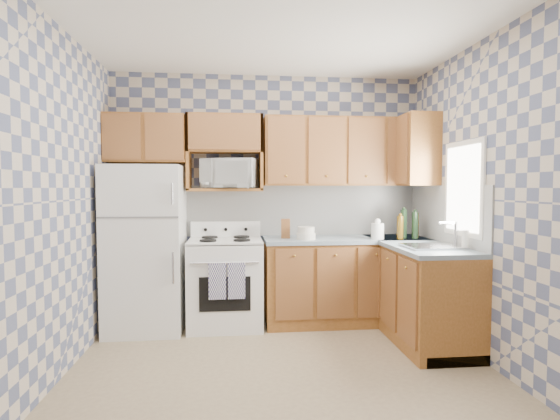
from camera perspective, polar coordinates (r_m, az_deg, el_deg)
The scene contains 30 objects.
floor at distance 3.62m, azimuth 0.47°, elevation -20.82°, with size 3.40×3.40×0.00m, color #7D684F.
back_wall at distance 4.91m, azimuth -1.61°, elevation 1.68°, with size 3.40×0.02×2.70m, color #505877.
right_wall at distance 3.89m, azimuth 26.21°, elevation 1.03°, with size 0.02×3.20×2.70m, color #505877.
backsplash_back at distance 4.95m, azimuth 3.02°, elevation -0.05°, with size 2.60×0.01×0.56m, color white.
backsplash_right at distance 4.59m, azimuth 20.75°, elevation -0.48°, with size 0.01×1.60×0.56m, color white.
refrigerator at distance 4.67m, azimuth -17.10°, elevation -4.79°, with size 0.75×0.70×1.68m, color white.
stove_body at distance 4.68m, azimuth -7.11°, elevation -9.52°, with size 0.76×0.65×0.90m, color white.
cooktop at distance 4.60m, azimuth -7.15°, elevation -3.99°, with size 0.76×0.65×0.03m, color silver.
backguard at distance 4.87m, azimuth -7.09°, elevation -2.48°, with size 0.76×0.08×0.17m, color white.
dish_towel_left at distance 4.32m, azimuth -8.18°, elevation -9.19°, with size 0.17×0.03×0.35m, color navy.
dish_towel_right at distance 4.32m, azimuth -5.69°, elevation -9.18°, with size 0.17×0.03×0.35m, color navy.
base_cabinets_back at distance 4.86m, azimuth 8.57°, elevation -9.20°, with size 1.75×0.60×0.88m, color brown.
base_cabinets_right at distance 4.58m, azimuth 17.27°, elevation -10.06°, with size 0.60×1.60×0.88m, color brown.
countertop_back at distance 4.77m, azimuth 8.62°, elevation -3.81°, with size 1.77×0.63×0.04m, color slate.
countertop_right at distance 4.49m, azimuth 17.30°, elevation -4.33°, with size 0.63×1.60×0.04m, color slate.
upper_cabinets_back at distance 4.89m, azimuth 8.30°, elevation 7.51°, with size 1.75×0.33×0.74m, color brown.
upper_cabinets_fridge at distance 4.84m, azimuth -17.06°, elevation 8.88°, with size 0.82×0.33×0.50m, color brown.
upper_cabinets_right at distance 4.94m, azimuth 16.90°, elevation 7.36°, with size 0.33×0.70×0.74m, color brown.
microwave_shelf at distance 4.73m, azimuth -7.15°, elevation 2.64°, with size 0.80×0.33×0.03m, color brown.
microwave at distance 4.71m, azimuth -6.54°, elevation 4.73°, with size 0.57×0.38×0.31m, color white.
sink at distance 4.18m, azimuth 19.27°, elevation -4.57°, with size 0.48×0.40×0.03m, color #B7B7BC.
window at distance 4.27m, azimuth 22.86°, elevation 2.59°, with size 0.02×0.66×0.86m, color silver.
bottle_0 at distance 4.82m, azimuth 15.84°, elevation -1.77°, with size 0.07×0.07×0.30m, color black.
bottle_1 at distance 4.81m, azimuth 17.21°, elevation -1.92°, with size 0.07×0.07×0.28m, color black.
bottle_2 at distance 4.92m, azimuth 17.29°, elevation -1.93°, with size 0.07×0.07×0.26m, color #51370B.
bottle_3 at distance 4.73m, azimuth 15.41°, elevation -2.22°, with size 0.07×0.07×0.24m, color #51370B.
knife_block at distance 4.66m, azimuth 0.74°, elevation -2.43°, with size 0.09×0.09×0.21m, color brown.
electric_kettle at distance 4.66m, azimuth 12.62°, elevation -2.73°, with size 0.13×0.13×0.17m, color white.
food_containers at distance 4.55m, azimuth 3.42°, elevation -3.02°, with size 0.20×0.20×0.13m, color silver, non-canonical shape.
soap_bottle at distance 4.12m, azimuth 23.04°, elevation -3.62°, with size 0.06×0.06×0.17m, color silver.
Camera 1 is at (-0.37, -3.29, 1.46)m, focal length 28.00 mm.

